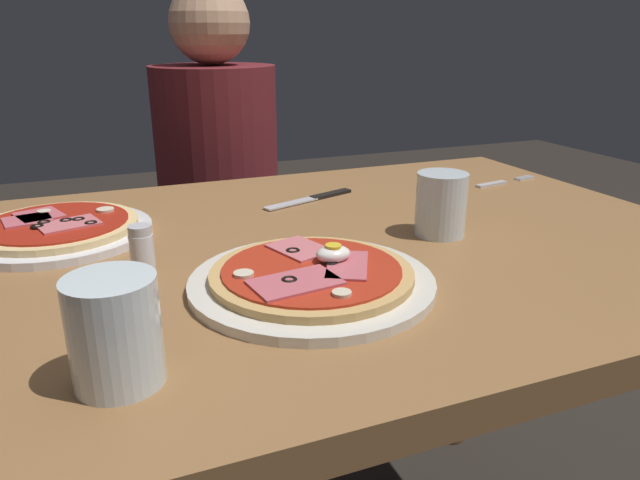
{
  "coord_description": "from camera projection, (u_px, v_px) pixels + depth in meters",
  "views": [
    {
      "loc": [
        -0.34,
        -0.76,
        1.06
      ],
      "look_at": [
        -0.06,
        -0.08,
        0.8
      ],
      "focal_mm": 33.19,
      "sensor_mm": 36.0,
      "label": 1
    }
  ],
  "objects": [
    {
      "name": "water_glass_far",
      "position": [
        441.0,
        208.0,
        0.89
      ],
      "size": [
        0.08,
        0.08,
        0.1
      ],
      "color": "silver",
      "rests_on": "dining_table"
    },
    {
      "name": "knife",
      "position": [
        315.0,
        198.0,
        1.09
      ],
      "size": [
        0.19,
        0.08,
        0.01
      ],
      "color": "silver",
      "rests_on": "dining_table"
    },
    {
      "name": "pizza_across_left",
      "position": [
        57.0,
        230.0,
        0.89
      ],
      "size": [
        0.28,
        0.28,
        0.03
      ],
      "color": "white",
      "rests_on": "dining_table"
    },
    {
      "name": "diner_person",
      "position": [
        221.0,
        223.0,
        1.63
      ],
      "size": [
        0.32,
        0.32,
        1.18
      ],
      "rotation": [
        0.0,
        0.0,
        3.14
      ],
      "color": "black",
      "rests_on": "ground"
    },
    {
      "name": "dining_table",
      "position": [
        339.0,
        313.0,
        0.93
      ],
      "size": [
        1.14,
        0.84,
        0.77
      ],
      "color": "olive",
      "rests_on": "ground"
    },
    {
      "name": "water_glass_near",
      "position": [
        116.0,
        339.0,
        0.51
      ],
      "size": [
        0.08,
        0.08,
        0.1
      ],
      "color": "silver",
      "rests_on": "dining_table"
    },
    {
      "name": "fork",
      "position": [
        501.0,
        182.0,
        1.2
      ],
      "size": [
        0.16,
        0.04,
        0.0
      ],
      "color": "silver",
      "rests_on": "dining_table"
    },
    {
      "name": "salt_shaker",
      "position": [
        142.0,
        251.0,
        0.74
      ],
      "size": [
        0.03,
        0.03,
        0.07
      ],
      "color": "white",
      "rests_on": "dining_table"
    },
    {
      "name": "pizza_foreground",
      "position": [
        312.0,
        278.0,
        0.71
      ],
      "size": [
        0.3,
        0.3,
        0.05
      ],
      "color": "silver",
      "rests_on": "dining_table"
    }
  ]
}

